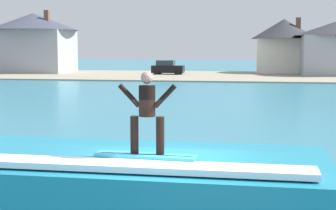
% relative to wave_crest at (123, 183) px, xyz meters
% --- Properties ---
extents(wave_crest, '(8.52, 3.69, 1.37)m').
position_rel_wave_crest_xyz_m(wave_crest, '(0.00, 0.00, 0.00)').
color(wave_crest, teal).
rests_on(wave_crest, ground_plane).
extents(surfboard, '(2.02, 0.52, 0.06)m').
position_rel_wave_crest_xyz_m(surfboard, '(0.65, -0.66, 0.76)').
color(surfboard, '#33A5CC').
rests_on(surfboard, wave_crest).
extents(surfer, '(1.15, 0.32, 1.60)m').
position_rel_wave_crest_xyz_m(surfer, '(0.67, -0.61, 1.68)').
color(surfer, black).
rests_on(surfer, surfboard).
extents(shoreline_bank, '(120.00, 20.65, 0.14)m').
position_rel_wave_crest_xyz_m(shoreline_bank, '(1.01, 50.67, -0.58)').
color(shoreline_bank, gray).
rests_on(shoreline_bank, ground_plane).
extents(car_near_shore, '(3.92, 2.23, 1.86)m').
position_rel_wave_crest_xyz_m(car_near_shore, '(-8.20, 51.97, 0.30)').
color(car_near_shore, black).
rests_on(car_near_shore, ground_plane).
extents(house_with_chimney, '(11.77, 11.77, 8.22)m').
position_rel_wave_crest_xyz_m(house_with_chimney, '(-26.49, 53.74, 3.96)').
color(house_with_chimney, '#9EA3AD').
rests_on(house_with_chimney, ground_plane).
extents(house_gabled_white, '(9.71, 9.71, 6.50)m').
position_rel_wave_crest_xyz_m(house_gabled_white, '(11.90, 54.13, 2.90)').
color(house_gabled_white, '#9EA3AD').
rests_on(house_gabled_white, ground_plane).
extents(house_small_cottage, '(8.51, 8.51, 7.25)m').
position_rel_wave_crest_xyz_m(house_small_cottage, '(6.12, 58.43, 3.52)').
color(house_small_cottage, silver).
rests_on(house_small_cottage, ground_plane).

